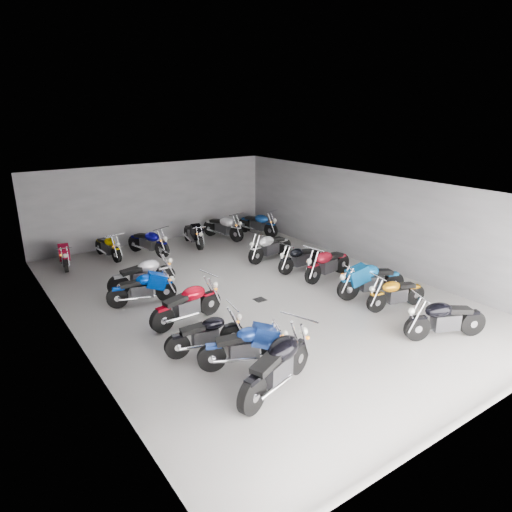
# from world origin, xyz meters

# --- Properties ---
(ground) EXTENTS (14.00, 14.00, 0.00)m
(ground) POSITION_xyz_m (0.00, 0.00, 0.00)
(ground) COLOR gray
(ground) RESTS_ON ground
(wall_back) EXTENTS (10.00, 0.10, 3.20)m
(wall_back) POSITION_xyz_m (0.00, 7.00, 1.60)
(wall_back) COLOR gray
(wall_back) RESTS_ON ground
(wall_left) EXTENTS (0.10, 14.00, 3.20)m
(wall_left) POSITION_xyz_m (-5.00, 0.00, 1.60)
(wall_left) COLOR gray
(wall_left) RESTS_ON ground
(wall_right) EXTENTS (0.10, 14.00, 3.20)m
(wall_right) POSITION_xyz_m (5.00, 0.00, 1.60)
(wall_right) COLOR gray
(wall_right) RESTS_ON ground
(ceiling) EXTENTS (10.00, 14.00, 0.04)m
(ceiling) POSITION_xyz_m (0.00, 0.00, 3.22)
(ceiling) COLOR black
(ceiling) RESTS_ON wall_back
(drain_grate) EXTENTS (0.32, 0.32, 0.01)m
(drain_grate) POSITION_xyz_m (0.00, -0.50, 0.01)
(drain_grate) COLOR black
(drain_grate) RESTS_ON ground
(motorcycle_left_a) EXTENTS (2.24, 0.95, 1.03)m
(motorcycle_left_a) POSITION_xyz_m (-2.28, -4.32, 0.56)
(motorcycle_left_a) COLOR black
(motorcycle_left_a) RESTS_ON ground
(motorcycle_left_b) EXTENTS (1.92, 0.84, 0.88)m
(motorcycle_left_b) POSITION_xyz_m (-2.30, -3.23, 0.48)
(motorcycle_left_b) COLOR black
(motorcycle_left_b) RESTS_ON ground
(motorcycle_left_c) EXTENTS (1.87, 0.49, 0.83)m
(motorcycle_left_c) POSITION_xyz_m (-2.68, -2.21, 0.45)
(motorcycle_left_c) COLOR black
(motorcycle_left_c) RESTS_ON ground
(motorcycle_left_d) EXTENTS (2.12, 0.52, 0.93)m
(motorcycle_left_d) POSITION_xyz_m (-2.36, -0.62, 0.51)
(motorcycle_left_d) COLOR black
(motorcycle_left_d) RESTS_ON ground
(motorcycle_left_e) EXTENTS (1.92, 0.60, 0.86)m
(motorcycle_left_e) POSITION_xyz_m (-2.87, 1.14, 0.47)
(motorcycle_left_e) COLOR black
(motorcycle_left_e) RESTS_ON ground
(motorcycle_left_f) EXTENTS (2.11, 0.41, 0.93)m
(motorcycle_left_f) POSITION_xyz_m (-2.49, 2.10, 0.51)
(motorcycle_left_f) COLOR black
(motorcycle_left_f) RESTS_ON ground
(motorcycle_right_a) EXTENTS (1.98, 0.97, 0.92)m
(motorcycle_right_a) POSITION_xyz_m (2.33, -4.87, 0.50)
(motorcycle_right_a) COLOR black
(motorcycle_right_a) RESTS_ON ground
(motorcycle_right_b) EXTENTS (1.88, 0.53, 0.83)m
(motorcycle_right_b) POSITION_xyz_m (2.74, -3.10, 0.45)
(motorcycle_right_b) COLOR black
(motorcycle_right_b) RESTS_ON ground
(motorcycle_right_c) EXTENTS (2.14, 0.73, 0.96)m
(motorcycle_right_c) POSITION_xyz_m (2.78, -2.14, 0.52)
(motorcycle_right_c) COLOR black
(motorcycle_right_c) RESTS_ON ground
(motorcycle_right_d) EXTENTS (2.13, 0.53, 0.94)m
(motorcycle_right_d) POSITION_xyz_m (2.80, -0.31, 0.51)
(motorcycle_right_d) COLOR black
(motorcycle_right_d) RESTS_ON ground
(motorcycle_right_e) EXTENTS (1.89, 0.38, 0.83)m
(motorcycle_right_e) POSITION_xyz_m (2.56, 0.76, 0.45)
(motorcycle_right_e) COLOR black
(motorcycle_right_e) RESTS_ON ground
(motorcycle_right_f) EXTENTS (2.09, 0.54, 0.92)m
(motorcycle_right_f) POSITION_xyz_m (2.40, 2.28, 0.50)
(motorcycle_right_f) COLOR black
(motorcycle_right_f) RESTS_ON ground
(motorcycle_back_a) EXTENTS (0.46, 1.88, 0.83)m
(motorcycle_back_a) POSITION_xyz_m (-3.94, 5.75, 0.45)
(motorcycle_back_a) COLOR black
(motorcycle_back_a) RESTS_ON ground
(motorcycle_back_b) EXTENTS (0.46, 1.89, 0.83)m
(motorcycle_back_b) POSITION_xyz_m (-2.38, 5.79, 0.45)
(motorcycle_back_b) COLOR black
(motorcycle_back_b) RESTS_ON ground
(motorcycle_back_c) EXTENTS (0.88, 1.97, 0.91)m
(motorcycle_back_c) POSITION_xyz_m (-0.99, 5.37, 0.50)
(motorcycle_back_c) COLOR black
(motorcycle_back_c) RESTS_ON ground
(motorcycle_back_d) EXTENTS (0.48, 2.01, 0.88)m
(motorcycle_back_d) POSITION_xyz_m (0.96, 5.49, 0.48)
(motorcycle_back_d) COLOR black
(motorcycle_back_d) RESTS_ON ground
(motorcycle_back_e) EXTENTS (0.77, 2.11, 0.95)m
(motorcycle_back_e) POSITION_xyz_m (2.44, 5.64, 0.52)
(motorcycle_back_e) COLOR black
(motorcycle_back_e) RESTS_ON ground
(motorcycle_back_f) EXTENTS (0.71, 2.06, 0.93)m
(motorcycle_back_f) POSITION_xyz_m (4.00, 5.33, 0.51)
(motorcycle_back_f) COLOR black
(motorcycle_back_f) RESTS_ON ground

